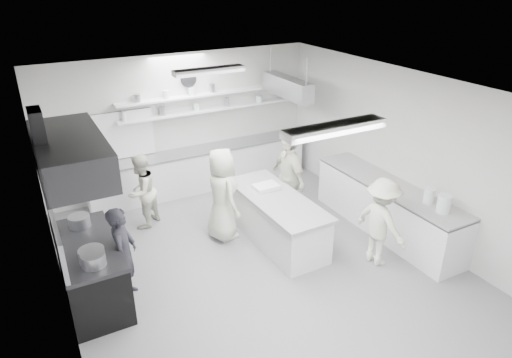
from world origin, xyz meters
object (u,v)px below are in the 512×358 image
back_counter (202,169)px  cook_stove (124,254)px  stove (92,272)px  right_counter (387,208)px  prep_island (276,220)px  cook_back (141,191)px

back_counter → cook_stove: (-2.44, -3.01, 0.30)m
stove → back_counter: 4.03m
right_counter → prep_island: 2.12m
cook_stove → prep_island: bearing=-60.2°
right_counter → cook_back: bearing=149.3°
cook_stove → cook_back: cook_stove is taller
cook_back → stove: bearing=14.7°
cook_back → back_counter: bearing=172.6°
stove → cook_stove: cook_stove is taller
prep_island → cook_stove: (-2.79, -0.30, 0.35)m
right_counter → cook_stove: (-4.79, 0.39, 0.29)m
back_counter → cook_back: (-1.64, -1.04, 0.27)m
stove → cook_back: bearing=54.4°
cook_stove → right_counter: bearing=-71.0°
stove → prep_island: bearing=1.5°
back_counter → right_counter: bearing=-55.3°
prep_island → cook_stove: size_ratio=1.48×
right_counter → prep_island: right_counter is taller
back_counter → cook_back: bearing=-147.7°
prep_island → cook_back: 2.62m
stove → cook_back: cook_back is taller
right_counter → prep_island: (-2.00, 0.69, -0.06)m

